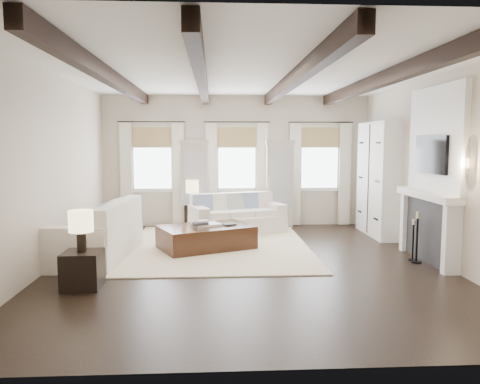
{
  "coord_description": "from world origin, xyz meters",
  "views": [
    {
      "loc": [
        -0.56,
        -7.76,
        2.05
      ],
      "look_at": [
        -0.09,
        0.75,
        1.15
      ],
      "focal_mm": 35.0,
      "sensor_mm": 36.0,
      "label": 1
    }
  ],
  "objects": [
    {
      "name": "room_shell",
      "position": [
        0.75,
        0.9,
        1.89
      ],
      "size": [
        6.54,
        7.54,
        3.22
      ],
      "color": "beige",
      "rests_on": "ground"
    },
    {
      "name": "candlestick_far",
      "position": [
        2.9,
        0.07,
        0.3
      ],
      "size": [
        0.15,
        0.15,
        0.73
      ],
      "color": "black",
      "rests_on": "ground"
    },
    {
      "name": "book_loose",
      "position": [
        -0.27,
        1.24,
        0.46
      ],
      "size": [
        0.29,
        0.26,
        0.03
      ],
      "primitive_type": "cube",
      "rotation": [
        0.0,
        0.0,
        0.41
      ],
      "color": "#262628",
      "rests_on": "ottoman"
    },
    {
      "name": "side_table_front",
      "position": [
        -2.43,
        -1.19,
        0.26
      ],
      "size": [
        0.52,
        0.52,
        0.52
      ],
      "primitive_type": "cube",
      "color": "black",
      "rests_on": "ground"
    },
    {
      "name": "candlestick_near",
      "position": [
        2.9,
        -0.08,
        0.37
      ],
      "size": [
        0.18,
        0.18,
        0.88
      ],
      "color": "black",
      "rests_on": "ground"
    },
    {
      "name": "sofa_back",
      "position": [
        -0.05,
        2.8,
        0.36
      ],
      "size": [
        2.27,
        1.54,
        0.89
      ],
      "color": "white",
      "rests_on": "ground"
    },
    {
      "name": "ottoman",
      "position": [
        -0.72,
        1.18,
        0.22
      ],
      "size": [
        1.99,
        1.67,
        0.45
      ],
      "primitive_type": "cube",
      "rotation": [
        0.0,
        0.0,
        0.41
      ],
      "color": "black",
      "rests_on": "ground"
    },
    {
      "name": "sofa_left",
      "position": [
        -2.57,
        0.59,
        0.41
      ],
      "size": [
        1.26,
        2.43,
        1.01
      ],
      "color": "white",
      "rests_on": "ground"
    },
    {
      "name": "book_upper",
      "position": [
        -0.79,
        1.17,
        0.54
      ],
      "size": [
        0.27,
        0.24,
        0.03
      ],
      "primitive_type": "cube",
      "rotation": [
        0.0,
        0.0,
        0.41
      ],
      "color": "beige",
      "rests_on": "book_lower"
    },
    {
      "name": "lamp_back",
      "position": [
        -1.08,
        3.4,
        0.98
      ],
      "size": [
        0.34,
        0.34,
        0.59
      ],
      "color": "black",
      "rests_on": "side_table_back"
    },
    {
      "name": "area_rug",
      "position": [
        -0.47,
        1.35,
        0.01
      ],
      "size": [
        3.49,
        4.3,
        0.02
      ],
      "primitive_type": "cube",
      "color": "beige",
      "rests_on": "ground"
    },
    {
      "name": "book_lower",
      "position": [
        -0.83,
        1.09,
        0.51
      ],
      "size": [
        0.32,
        0.29,
        0.04
      ],
      "primitive_type": "cube",
      "rotation": [
        0.0,
        0.0,
        0.41
      ],
      "color": "#262628",
      "rests_on": "tray"
    },
    {
      "name": "side_table_back",
      "position": [
        -1.08,
        3.4,
        0.29
      ],
      "size": [
        0.38,
        0.38,
        0.57
      ],
      "primitive_type": "cube",
      "color": "black",
      "rests_on": "ground"
    },
    {
      "name": "tray",
      "position": [
        -0.72,
        1.23,
        0.47
      ],
      "size": [
        0.61,
        0.55,
        0.04
      ],
      "primitive_type": "cube",
      "rotation": [
        0.0,
        0.0,
        0.41
      ],
      "color": "white",
      "rests_on": "ottoman"
    },
    {
      "name": "lamp_front",
      "position": [
        -2.43,
        -1.19,
        0.92
      ],
      "size": [
        0.34,
        0.34,
        0.59
      ],
      "color": "black",
      "rests_on": "side_table_front"
    },
    {
      "name": "ground",
      "position": [
        0.0,
        0.0,
        0.0
      ],
      "size": [
        7.5,
        7.5,
        0.0
      ],
      "primitive_type": "plane",
      "color": "black",
      "rests_on": "ground"
    }
  ]
}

